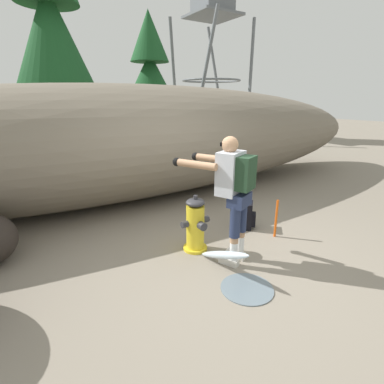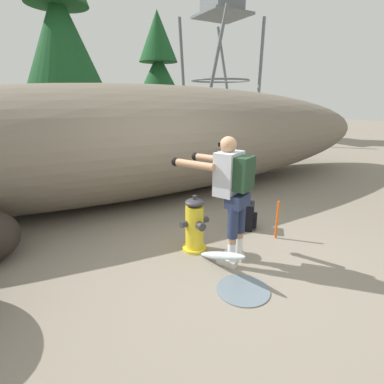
% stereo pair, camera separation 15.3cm
% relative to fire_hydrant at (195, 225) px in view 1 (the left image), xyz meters
% --- Properties ---
extents(ground_plane, '(56.00, 56.00, 0.04)m').
position_rel_fire_hydrant_xyz_m(ground_plane, '(0.19, -0.38, -0.39)').
color(ground_plane, gray).
extents(dirt_embankment, '(13.97, 3.20, 2.34)m').
position_rel_fire_hydrant_xyz_m(dirt_embankment, '(0.19, 2.82, 0.80)').
color(dirt_embankment, '#756B5B').
rests_on(dirt_embankment, ground_plane).
extents(fire_hydrant, '(0.43, 0.38, 0.81)m').
position_rel_fire_hydrant_xyz_m(fire_hydrant, '(0.00, 0.00, 0.00)').
color(fire_hydrant, yellow).
rests_on(fire_hydrant, ground_plane).
extents(hydrant_water_jet, '(0.59, 1.22, 0.51)m').
position_rel_fire_hydrant_xyz_m(hydrant_water_jet, '(0.00, -0.76, -0.22)').
color(hydrant_water_jet, silver).
rests_on(hydrant_water_jet, ground_plane).
extents(utility_worker, '(0.77, 1.04, 1.63)m').
position_rel_fire_hydrant_xyz_m(utility_worker, '(0.22, -0.47, 0.66)').
color(utility_worker, beige).
rests_on(utility_worker, ground_plane).
extents(spare_backpack, '(0.36, 0.36, 0.47)m').
position_rel_fire_hydrant_xyz_m(spare_backpack, '(1.11, 0.18, -0.15)').
color(spare_backpack, black).
rests_on(spare_backpack, ground_plane).
extents(pine_tree_left, '(2.86, 2.86, 7.69)m').
position_rel_fire_hydrant_xyz_m(pine_tree_left, '(-0.38, 7.59, 3.86)').
color(pine_tree_left, '#47331E').
rests_on(pine_tree_left, ground_plane).
extents(pine_tree_center, '(2.47, 2.47, 5.46)m').
position_rel_fire_hydrant_xyz_m(pine_tree_center, '(3.51, 9.00, 2.79)').
color(pine_tree_center, '#47331E').
rests_on(pine_tree_center, ground_plane).
extents(survey_stake, '(0.04, 0.04, 0.60)m').
position_rel_fire_hydrant_xyz_m(survey_stake, '(1.26, -0.32, -0.07)').
color(survey_stake, '#E55914').
rests_on(survey_stake, ground_plane).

